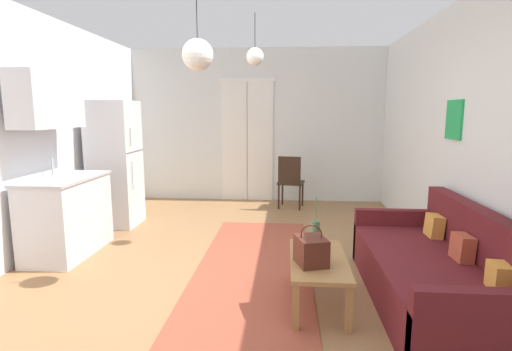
{
  "coord_description": "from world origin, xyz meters",
  "views": [
    {
      "loc": [
        0.56,
        -3.43,
        1.63
      ],
      "look_at": [
        0.19,
        1.29,
        0.87
      ],
      "focal_mm": 27.56,
      "sensor_mm": 36.0,
      "label": 1
    }
  ],
  "objects_px": {
    "refrigerator": "(115,164)",
    "pendant_lamp_near": "(198,55)",
    "couch": "(440,274)",
    "coffee_table": "(318,264)",
    "handbag": "(311,250)",
    "bamboo_vase": "(315,235)",
    "pendant_lamp_far": "(255,56)",
    "accent_chair": "(290,179)"
  },
  "relations": [
    {
      "from": "handbag",
      "to": "pendant_lamp_near",
      "type": "bearing_deg",
      "value": 153.47
    },
    {
      "from": "handbag",
      "to": "pendant_lamp_far",
      "type": "height_order",
      "value": "pendant_lamp_far"
    },
    {
      "from": "bamboo_vase",
      "to": "pendant_lamp_near",
      "type": "bearing_deg",
      "value": 172.78
    },
    {
      "from": "coffee_table",
      "to": "pendant_lamp_near",
      "type": "xyz_separation_m",
      "value": [
        -1.08,
        0.36,
        1.79
      ]
    },
    {
      "from": "refrigerator",
      "to": "pendant_lamp_far",
      "type": "height_order",
      "value": "pendant_lamp_far"
    },
    {
      "from": "couch",
      "to": "refrigerator",
      "type": "height_order",
      "value": "refrigerator"
    },
    {
      "from": "couch",
      "to": "pendant_lamp_near",
      "type": "height_order",
      "value": "pendant_lamp_near"
    },
    {
      "from": "accent_chair",
      "to": "handbag",
      "type": "bearing_deg",
      "value": 102.39
    },
    {
      "from": "refrigerator",
      "to": "pendant_lamp_far",
      "type": "distance_m",
      "value": 2.58
    },
    {
      "from": "accent_chair",
      "to": "couch",
      "type": "bearing_deg",
      "value": 120.71
    },
    {
      "from": "handbag",
      "to": "pendant_lamp_near",
      "type": "distance_m",
      "value": 1.97
    },
    {
      "from": "bamboo_vase",
      "to": "pendant_lamp_near",
      "type": "relative_size",
      "value": 0.61
    },
    {
      "from": "couch",
      "to": "coffee_table",
      "type": "height_order",
      "value": "couch"
    },
    {
      "from": "handbag",
      "to": "pendant_lamp_near",
      "type": "xyz_separation_m",
      "value": [
        -1.01,
        0.51,
        1.62
      ]
    },
    {
      "from": "refrigerator",
      "to": "accent_chair",
      "type": "xyz_separation_m",
      "value": [
        2.53,
        1.18,
        -0.39
      ]
    },
    {
      "from": "handbag",
      "to": "refrigerator",
      "type": "relative_size",
      "value": 0.19
    },
    {
      "from": "refrigerator",
      "to": "couch",
      "type": "bearing_deg",
      "value": -29.63
    },
    {
      "from": "bamboo_vase",
      "to": "pendant_lamp_far",
      "type": "bearing_deg",
      "value": 116.19
    },
    {
      "from": "bamboo_vase",
      "to": "pendant_lamp_near",
      "type": "height_order",
      "value": "pendant_lamp_near"
    },
    {
      "from": "handbag",
      "to": "accent_chair",
      "type": "bearing_deg",
      "value": 92.25
    },
    {
      "from": "handbag",
      "to": "coffee_table",
      "type": "bearing_deg",
      "value": 62.53
    },
    {
      "from": "coffee_table",
      "to": "refrigerator",
      "type": "height_order",
      "value": "refrigerator"
    },
    {
      "from": "accent_chair",
      "to": "pendant_lamp_far",
      "type": "distance_m",
      "value": 2.59
    },
    {
      "from": "couch",
      "to": "coffee_table",
      "type": "distance_m",
      "value": 1.04
    },
    {
      "from": "couch",
      "to": "handbag",
      "type": "xyz_separation_m",
      "value": [
        -1.11,
        -0.21,
        0.26
      ]
    },
    {
      "from": "bamboo_vase",
      "to": "pendant_lamp_far",
      "type": "distance_m",
      "value": 2.29
    },
    {
      "from": "handbag",
      "to": "accent_chair",
      "type": "distance_m",
      "value": 3.53
    },
    {
      "from": "refrigerator",
      "to": "pendant_lamp_far",
      "type": "relative_size",
      "value": 3.0
    },
    {
      "from": "pendant_lamp_near",
      "to": "bamboo_vase",
      "type": "bearing_deg",
      "value": -7.22
    },
    {
      "from": "refrigerator",
      "to": "accent_chair",
      "type": "height_order",
      "value": "refrigerator"
    },
    {
      "from": "couch",
      "to": "bamboo_vase",
      "type": "xyz_separation_m",
      "value": [
        -1.05,
        0.16,
        0.27
      ]
    },
    {
      "from": "refrigerator",
      "to": "pendant_lamp_near",
      "type": "distance_m",
      "value": 2.78
    },
    {
      "from": "handbag",
      "to": "pendant_lamp_far",
      "type": "bearing_deg",
      "value": 109.23
    },
    {
      "from": "bamboo_vase",
      "to": "pendant_lamp_far",
      "type": "xyz_separation_m",
      "value": [
        -0.66,
        1.33,
        1.75
      ]
    },
    {
      "from": "pendant_lamp_far",
      "to": "handbag",
      "type": "bearing_deg",
      "value": -70.77
    },
    {
      "from": "refrigerator",
      "to": "pendant_lamp_near",
      "type": "relative_size",
      "value": 2.3
    },
    {
      "from": "bamboo_vase",
      "to": "refrigerator",
      "type": "xyz_separation_m",
      "value": [
        -2.73,
        1.99,
        0.36
      ]
    },
    {
      "from": "pendant_lamp_near",
      "to": "pendant_lamp_far",
      "type": "height_order",
      "value": "same"
    },
    {
      "from": "couch",
      "to": "refrigerator",
      "type": "distance_m",
      "value": 4.4
    },
    {
      "from": "bamboo_vase",
      "to": "pendant_lamp_near",
      "type": "xyz_separation_m",
      "value": [
        -1.07,
        0.14,
        1.6
      ]
    },
    {
      "from": "refrigerator",
      "to": "handbag",
      "type": "bearing_deg",
      "value": -41.4
    },
    {
      "from": "couch",
      "to": "handbag",
      "type": "distance_m",
      "value": 1.16
    }
  ]
}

